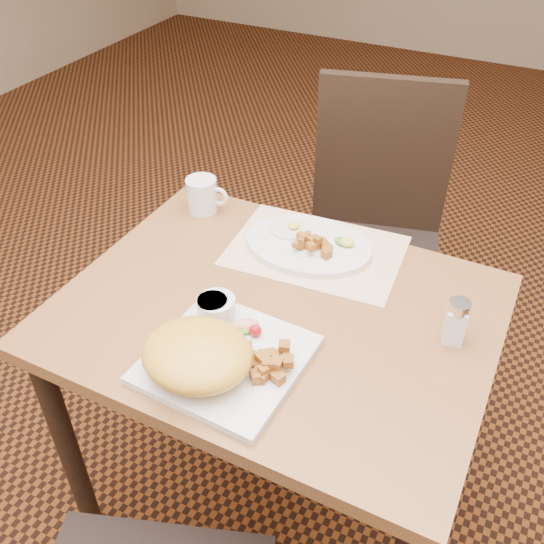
{
  "coord_description": "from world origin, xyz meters",
  "views": [
    {
      "loc": [
        0.42,
        -0.86,
        1.6
      ],
      "look_at": [
        -0.02,
        0.03,
        0.82
      ],
      "focal_mm": 40.0,
      "sensor_mm": 36.0,
      "label": 1
    }
  ],
  "objects_px": {
    "plate_oval": "(308,245)",
    "salt_shaker": "(456,321)",
    "chair_far": "(374,224)",
    "coffee_mug": "(203,195)",
    "table": "(275,345)",
    "plate_square": "(226,359)"
  },
  "relations": [
    {
      "from": "plate_oval",
      "to": "salt_shaker",
      "type": "height_order",
      "value": "salt_shaker"
    },
    {
      "from": "table",
      "to": "plate_square",
      "type": "distance_m",
      "value": 0.22
    },
    {
      "from": "table",
      "to": "coffee_mug",
      "type": "height_order",
      "value": "coffee_mug"
    },
    {
      "from": "chair_far",
      "to": "coffee_mug",
      "type": "xyz_separation_m",
      "value": [
        -0.33,
        -0.45,
        0.25
      ]
    },
    {
      "from": "coffee_mug",
      "to": "chair_far",
      "type": "bearing_deg",
      "value": 53.06
    },
    {
      "from": "table",
      "to": "salt_shaker",
      "type": "xyz_separation_m",
      "value": [
        0.35,
        0.07,
        0.16
      ]
    },
    {
      "from": "chair_far",
      "to": "coffee_mug",
      "type": "height_order",
      "value": "chair_far"
    },
    {
      "from": "chair_far",
      "to": "salt_shaker",
      "type": "relative_size",
      "value": 9.7
    },
    {
      "from": "table",
      "to": "plate_square",
      "type": "height_order",
      "value": "plate_square"
    },
    {
      "from": "chair_far",
      "to": "plate_oval",
      "type": "xyz_separation_m",
      "value": [
        -0.02,
        -0.48,
        0.22
      ]
    },
    {
      "from": "salt_shaker",
      "to": "coffee_mug",
      "type": "xyz_separation_m",
      "value": [
        -0.69,
        0.19,
        -0.01
      ]
    },
    {
      "from": "chair_far",
      "to": "coffee_mug",
      "type": "distance_m",
      "value": 0.61
    },
    {
      "from": "plate_oval",
      "to": "table",
      "type": "bearing_deg",
      "value": -83.55
    },
    {
      "from": "table",
      "to": "plate_oval",
      "type": "height_order",
      "value": "plate_oval"
    },
    {
      "from": "table",
      "to": "salt_shaker",
      "type": "distance_m",
      "value": 0.4
    },
    {
      "from": "plate_oval",
      "to": "coffee_mug",
      "type": "relative_size",
      "value": 2.75
    },
    {
      "from": "plate_square",
      "to": "salt_shaker",
      "type": "xyz_separation_m",
      "value": [
        0.37,
        0.25,
        0.04
      ]
    },
    {
      "from": "plate_square",
      "to": "table",
      "type": "bearing_deg",
      "value": 85.34
    },
    {
      "from": "plate_square",
      "to": "coffee_mug",
      "type": "xyz_separation_m",
      "value": [
        -0.32,
        0.44,
        0.04
      ]
    },
    {
      "from": "plate_oval",
      "to": "coffee_mug",
      "type": "xyz_separation_m",
      "value": [
        -0.31,
        0.04,
        0.03
      ]
    },
    {
      "from": "salt_shaker",
      "to": "chair_far",
      "type": "bearing_deg",
      "value": 119.42
    },
    {
      "from": "chair_far",
      "to": "plate_oval",
      "type": "bearing_deg",
      "value": 72.96
    }
  ]
}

